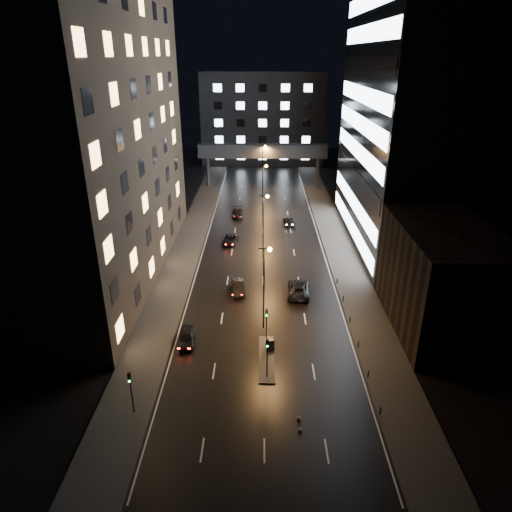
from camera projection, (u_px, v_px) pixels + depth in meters
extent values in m
plane|color=black|center=(263.00, 230.00, 82.28)|extent=(160.00, 160.00, 0.00)
cube|color=#383533|center=(190.00, 240.00, 77.81)|extent=(5.00, 110.00, 0.15)
cube|color=#383533|center=(336.00, 241.00, 77.55)|extent=(5.00, 110.00, 0.15)
cube|color=#2D2319|center=(93.00, 130.00, 59.78)|extent=(15.00, 48.00, 40.00)
cube|color=black|center=(441.00, 279.00, 51.31)|extent=(10.00, 18.00, 12.00)
cube|color=black|center=(428.00, 102.00, 69.26)|extent=(20.00, 36.00, 45.00)
cube|color=#333335|center=(263.00, 118.00, 130.24)|extent=(34.00, 14.00, 25.00)
cube|color=#333335|center=(263.00, 151.00, 106.27)|extent=(30.00, 3.00, 3.00)
cylinder|color=#333335|center=(208.00, 172.00, 108.42)|extent=(0.80, 0.80, 7.00)
cylinder|color=#333335|center=(317.00, 172.00, 108.16)|extent=(0.80, 0.80, 7.00)
cube|color=#383533|center=(267.00, 359.00, 47.51)|extent=(1.60, 8.00, 0.15)
cylinder|color=black|center=(267.00, 330.00, 49.06)|extent=(0.12, 0.12, 3.50)
cube|color=black|center=(267.00, 313.00, 48.16)|extent=(0.28, 0.22, 0.90)
sphere|color=#0CFF33|center=(267.00, 316.00, 48.15)|extent=(0.18, 0.18, 0.18)
cylinder|color=black|center=(267.00, 362.00, 44.03)|extent=(0.12, 0.12, 3.50)
cube|color=black|center=(267.00, 343.00, 43.14)|extent=(0.28, 0.22, 0.90)
sphere|color=#0CFF33|center=(267.00, 346.00, 43.12)|extent=(0.18, 0.18, 0.18)
cylinder|color=black|center=(132.00, 398.00, 39.64)|extent=(0.12, 0.12, 3.50)
cube|color=black|center=(129.00, 378.00, 38.75)|extent=(0.28, 0.22, 0.90)
sphere|color=#0CFF33|center=(129.00, 381.00, 38.73)|extent=(0.18, 0.18, 0.18)
cylinder|color=black|center=(380.00, 411.00, 39.94)|extent=(0.12, 0.12, 0.90)
cylinder|color=black|center=(368.00, 375.00, 44.51)|extent=(0.12, 0.12, 0.90)
cylinder|color=black|center=(358.00, 345.00, 49.09)|extent=(0.12, 0.12, 0.90)
cylinder|color=black|center=(350.00, 320.00, 53.66)|extent=(0.12, 0.12, 0.90)
cylinder|color=black|center=(343.00, 299.00, 58.23)|extent=(0.12, 0.12, 0.90)
cylinder|color=black|center=(337.00, 281.00, 62.80)|extent=(0.12, 0.12, 0.90)
cylinder|color=black|center=(264.00, 290.00, 51.00)|extent=(0.18, 0.18, 10.00)
cylinder|color=black|center=(264.00, 249.00, 48.98)|extent=(1.20, 0.12, 0.12)
sphere|color=#FF9E38|center=(270.00, 249.00, 49.01)|extent=(0.50, 0.50, 0.50)
cylinder|color=black|center=(263.00, 228.00, 69.29)|extent=(0.18, 0.18, 10.00)
cylinder|color=black|center=(263.00, 196.00, 67.26)|extent=(1.20, 0.12, 0.12)
sphere|color=#FF9E38|center=(267.00, 196.00, 67.30)|extent=(0.50, 0.50, 0.50)
cylinder|color=black|center=(263.00, 191.00, 87.57)|extent=(0.18, 0.18, 10.00)
cylinder|color=black|center=(263.00, 166.00, 85.55)|extent=(1.20, 0.12, 0.12)
sphere|color=#FF9E38|center=(266.00, 166.00, 85.58)|extent=(0.50, 0.50, 0.50)
cylinder|color=black|center=(263.00, 168.00, 105.86)|extent=(0.18, 0.18, 10.00)
cylinder|color=black|center=(263.00, 146.00, 103.83)|extent=(1.20, 0.12, 0.12)
sphere|color=#FF9E38|center=(265.00, 146.00, 103.86)|extent=(0.50, 0.50, 0.50)
imported|color=black|center=(187.00, 337.00, 49.94)|extent=(2.11, 4.40, 1.45)
imported|color=black|center=(238.00, 287.00, 60.67)|extent=(2.14, 4.69, 1.49)
imported|color=black|center=(230.00, 240.00, 76.24)|extent=(2.76, 4.98, 1.32)
imported|color=black|center=(238.00, 213.00, 88.82)|extent=(2.17, 5.17, 1.49)
imported|color=black|center=(299.00, 289.00, 60.04)|extent=(3.14, 6.11, 1.65)
imported|color=black|center=(289.00, 221.00, 84.91)|extent=(2.30, 4.68, 1.31)
cube|color=#48484A|center=(270.00, 344.00, 48.62)|extent=(0.86, 0.73, 1.25)
cone|color=orange|center=(299.00, 418.00, 39.45)|extent=(0.54, 0.54, 0.56)
cone|color=red|center=(300.00, 429.00, 38.26)|extent=(0.36, 0.36, 0.54)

